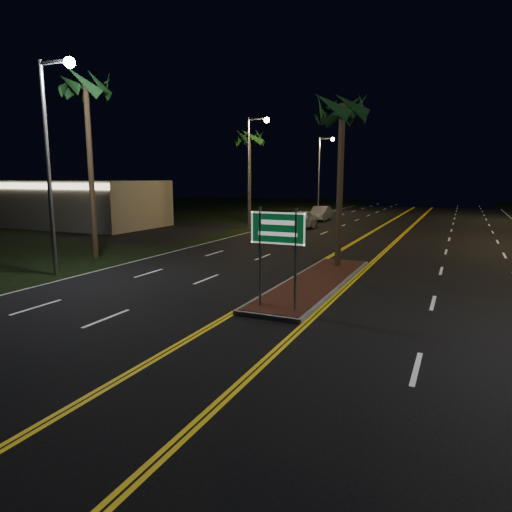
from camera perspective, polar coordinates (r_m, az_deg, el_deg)
The scene contains 13 objects.
ground at distance 12.33m, azimuth -2.25°, elevation -10.41°, with size 120.00×120.00×0.00m, color black.
grass_left at distance 50.06m, azimuth -20.53°, elevation 4.28°, with size 40.00×110.00×0.01m, color black.
median_island at distance 18.57m, azimuth 7.46°, elevation -3.28°, with size 2.25×10.25×0.17m.
highway_sign at distance 14.25m, azimuth 2.73°, elevation 2.31°, with size 1.80×0.08×3.20m.
commercial_building at distance 43.57m, azimuth -21.57°, elevation 6.14°, with size 15.00×8.12×4.00m.
streetlight_left_near at distance 21.39m, azimuth -24.03°, elevation 12.71°, with size 1.91×0.44×9.00m.
streetlight_left_mid at distance 37.83m, azimuth -0.40°, elevation 11.90°, with size 1.91×0.44×9.00m.
streetlight_left_far at distance 56.61m, azimuth 8.26°, elevation 11.09°, with size 1.91×0.44×9.00m.
palm_median at distance 21.69m, azimuth 10.74°, elevation 17.62°, with size 2.40×2.40×8.30m.
palm_left_near at distance 25.87m, azimuth -20.51°, elevation 19.04°, with size 2.40×2.40×9.80m.
palm_left_far at distance 42.50m, azimuth -0.84°, elevation 14.49°, with size 2.40×2.40×8.80m.
car_near at distance 38.20m, azimuth 5.27°, elevation 4.73°, with size 2.38×5.54×1.85m, color silver.
car_far at distance 46.67m, azimuth 8.05°, elevation 5.46°, with size 2.10×4.90×1.63m, color silver.
Camera 1 is at (5.20, -10.34, 4.25)m, focal length 32.00 mm.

